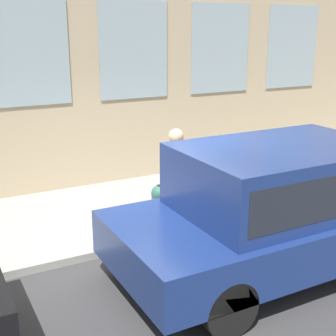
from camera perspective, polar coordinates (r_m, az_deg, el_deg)
ground_plane at (r=7.37m, az=-1.74°, el=-9.46°), size 80.00×80.00×0.00m
sidewalk at (r=8.59m, az=-6.18°, el=-5.21°), size 2.97×60.00×0.12m
fire_hydrant at (r=7.64m, az=-0.99°, el=-4.57°), size 0.37×0.47×0.71m
person at (r=7.74m, az=0.98°, el=0.28°), size 0.38×0.25×1.57m
parked_truck_navy_near at (r=6.50m, az=13.26°, el=-3.93°), size 2.08×4.44×1.77m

